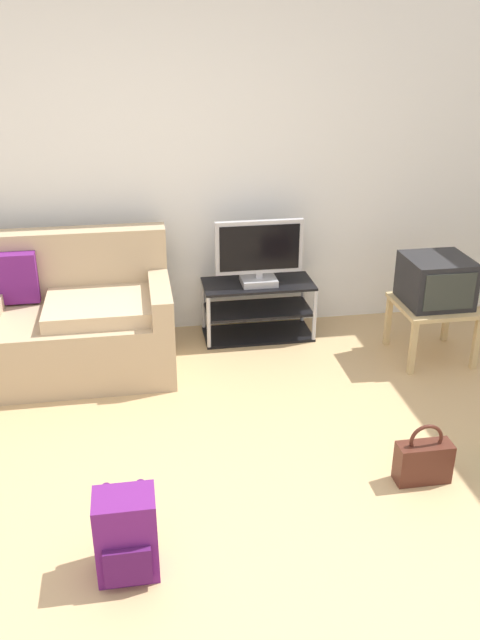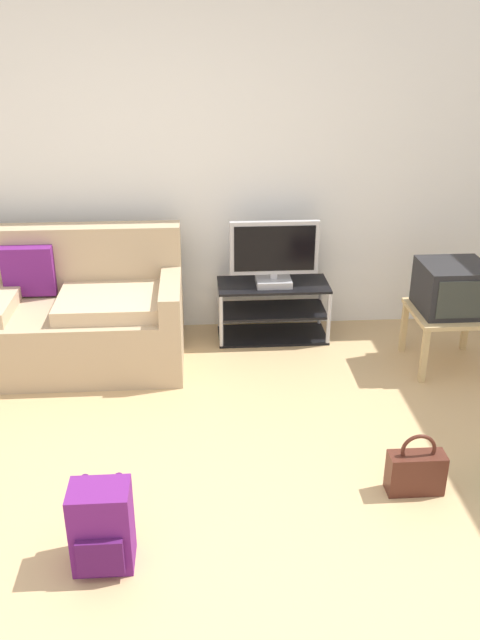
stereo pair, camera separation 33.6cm
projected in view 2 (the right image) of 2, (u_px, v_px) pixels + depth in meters
The scene contains 9 objects.
ground_plane at pixel (199, 532), 3.24m from camera, with size 9.00×9.80×0.02m, color tan.
wall_back at pixel (190, 156), 4.91m from camera, with size 9.00×0.10×2.70m, color white.
couch at pixel (42, 317), 4.72m from camera, with size 1.98×0.85×0.93m.
tv_stand at pixel (273, 310), 5.14m from camera, with size 0.84×0.39×0.44m.
flat_tv at pixel (274, 254), 4.93m from camera, with size 0.66×0.22×0.49m.
side_table at pixel (449, 319), 4.65m from camera, with size 0.53×0.53×0.42m.
crt_tv at pixel (452, 288), 4.57m from camera, with size 0.44×0.45×0.33m.
backpack at pixel (102, 527), 2.97m from camera, with size 0.27×0.27×0.41m.
handbag at pixel (416, 471), 3.46m from camera, with size 0.29×0.12×0.35m.
Camera 2 is at (0.03, -2.53, 2.27)m, focal length 37.42 mm.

